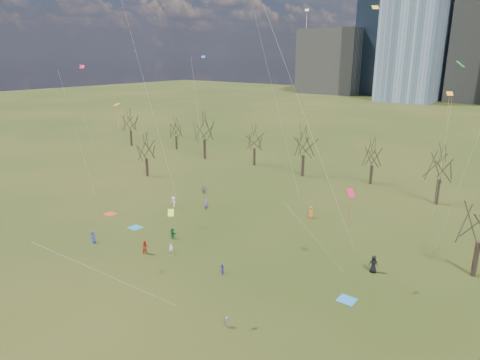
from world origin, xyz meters
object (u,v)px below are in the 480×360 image
Objects in this scene: person_0 at (93,237)px; person_1 at (171,250)px; blanket_navy at (347,300)px; person_2 at (145,247)px; blanket_crimson at (110,214)px; blanket_teal at (135,228)px.

person_0 is 1.08× the size of person_1.
person_2 reaches higher than blanket_navy.
blanket_navy is at bearing 18.15° from person_0.
blanket_navy is 0.96× the size of person_2.
blanket_teal is at bearing -8.45° from blanket_crimson.
person_2 is (-22.29, -5.33, 0.82)m from blanket_navy.
blanket_teal is 1.00× the size of blanket_navy.
person_1 is 3.00m from person_2.
blanket_teal is 6.91m from blanket_crimson.
blanket_teal is 29.52m from blanket_navy.
blanket_teal is at bearing 120.68° from person_1.
person_1 is at bearing -14.94° from blanket_teal.
person_0 is (-0.17, -6.15, 0.73)m from blanket_teal.
person_2 is at bearing -20.52° from blanket_crimson.
person_1 is 0.82× the size of person_2.
blanket_navy is (29.50, 1.09, 0.00)m from blanket_teal.
person_1 is (9.88, 3.56, -0.05)m from person_0.
blanket_teal and blanket_crimson have the same top height.
blanket_navy is 20.13m from person_1.
person_0 is (-29.67, -7.24, 0.73)m from blanket_navy.
person_0 is 0.89× the size of person_2.
person_1 reaches higher than blanket_crimson.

